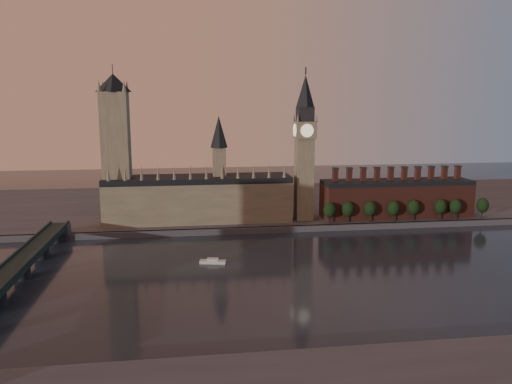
# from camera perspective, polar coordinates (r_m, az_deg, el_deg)

# --- Properties ---
(ground) EXTENTS (900.00, 900.00, 0.00)m
(ground) POSITION_cam_1_polar(r_m,az_deg,el_deg) (259.40, 8.84, -9.47)
(ground) COLOR black
(ground) RESTS_ON ground
(north_bank) EXTENTS (900.00, 182.00, 4.00)m
(north_bank) POSITION_cam_1_polar(r_m,az_deg,el_deg) (426.55, 2.03, -1.34)
(north_bank) COLOR #4E4E54
(north_bank) RESTS_ON ground
(palace_of_westminster) EXTENTS (130.00, 30.30, 74.00)m
(palace_of_westminster) POSITION_cam_1_polar(r_m,az_deg,el_deg) (354.81, -6.50, -0.50)
(palace_of_westminster) COLOR gray
(palace_of_westminster) RESTS_ON north_bank
(victoria_tower) EXTENTS (24.00, 24.00, 108.00)m
(victoria_tower) POSITION_cam_1_polar(r_m,az_deg,el_deg) (353.25, -15.71, 5.28)
(victoria_tower) COLOR gray
(victoria_tower) RESTS_ON north_bank
(big_ben) EXTENTS (15.00, 15.00, 107.00)m
(big_ben) POSITION_cam_1_polar(r_m,az_deg,el_deg) (354.74, 5.56, 5.26)
(big_ben) COLOR gray
(big_ben) RESTS_ON north_bank
(chimney_block) EXTENTS (110.00, 25.00, 37.00)m
(chimney_block) POSITION_cam_1_polar(r_m,az_deg,el_deg) (382.10, 15.73, -0.64)
(chimney_block) COLOR brown
(chimney_block) RESTS_ON north_bank
(embankment_tree_0) EXTENTS (8.60, 8.60, 14.88)m
(embankment_tree_0) POSITION_cam_1_polar(r_m,az_deg,el_deg) (349.33, 8.41, -2.07)
(embankment_tree_0) COLOR black
(embankment_tree_0) RESTS_ON north_bank
(embankment_tree_1) EXTENTS (8.60, 8.60, 14.88)m
(embankment_tree_1) POSITION_cam_1_polar(r_m,az_deg,el_deg) (354.84, 10.45, -1.94)
(embankment_tree_1) COLOR black
(embankment_tree_1) RESTS_ON north_bank
(embankment_tree_2) EXTENTS (8.60, 8.60, 14.88)m
(embankment_tree_2) POSITION_cam_1_polar(r_m,az_deg,el_deg) (359.82, 12.92, -1.87)
(embankment_tree_2) COLOR black
(embankment_tree_2) RESTS_ON north_bank
(embankment_tree_3) EXTENTS (8.60, 8.60, 14.88)m
(embankment_tree_3) POSITION_cam_1_polar(r_m,az_deg,el_deg) (365.36, 15.43, -1.80)
(embankment_tree_3) COLOR black
(embankment_tree_3) RESTS_ON north_bank
(embankment_tree_4) EXTENTS (8.60, 8.60, 14.88)m
(embankment_tree_4) POSITION_cam_1_polar(r_m,az_deg,el_deg) (372.66, 17.56, -1.68)
(embankment_tree_4) COLOR black
(embankment_tree_4) RESTS_ON north_bank
(embankment_tree_5) EXTENTS (8.60, 8.60, 14.88)m
(embankment_tree_5) POSITION_cam_1_polar(r_m,az_deg,el_deg) (381.19, 20.32, -1.58)
(embankment_tree_5) COLOR black
(embankment_tree_5) RESTS_ON north_bank
(embankment_tree_6) EXTENTS (8.60, 8.60, 14.88)m
(embankment_tree_6) POSITION_cam_1_polar(r_m,az_deg,el_deg) (385.92, 21.84, -1.54)
(embankment_tree_6) COLOR black
(embankment_tree_6) RESTS_ON north_bank
(embankment_tree_7) EXTENTS (8.60, 8.60, 14.88)m
(embankment_tree_7) POSITION_cam_1_polar(r_m,az_deg,el_deg) (398.05, 24.47, -1.39)
(embankment_tree_7) COLOR black
(embankment_tree_7) RESTS_ON north_bank
(westminster_bridge) EXTENTS (14.00, 200.00, 11.55)m
(westminster_bridge) POSITION_cam_1_polar(r_m,az_deg,el_deg) (257.98, -26.53, -8.81)
(westminster_bridge) COLOR #1B2A26
(westminster_bridge) RESTS_ON ground
(river_boat) EXTENTS (14.77, 7.05, 2.85)m
(river_boat) POSITION_cam_1_polar(r_m,az_deg,el_deg) (276.48, -4.96, -7.91)
(river_boat) COLOR silver
(river_boat) RESTS_ON ground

